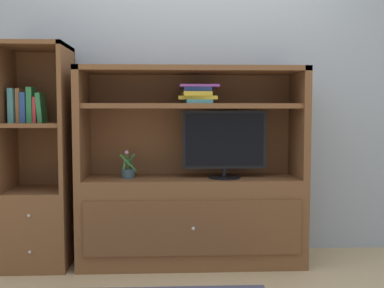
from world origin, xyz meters
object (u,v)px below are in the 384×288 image
Objects in this scene: tv_monitor at (224,143)px; magazine_stack at (198,94)px; media_console at (192,199)px; bookshelf_tall at (39,194)px; upright_book_row at (27,107)px; potted_plant at (128,172)px.

magazine_stack is at bearing 166.40° from tv_monitor.
bookshelf_tall is (-1.12, 0.01, 0.05)m from media_console.
magazine_stack is at bearing -9.71° from media_console.
tv_monitor is 2.39× the size of upright_book_row.
bookshelf_tall is (-0.65, 0.02, -0.16)m from potted_plant.
magazine_stack is 1.24m from upright_book_row.
magazine_stack reaches higher than potted_plant.
upright_book_row is (-0.07, -0.01, 0.63)m from bookshelf_tall.
media_console reaches higher than potted_plant.
magazine_stack reaches higher than tv_monitor.
media_console is 0.48m from tv_monitor.
bookshelf_tall is at bearing 177.50° from tv_monitor.
magazine_stack is (-0.19, 0.05, 0.35)m from tv_monitor.
potted_plant is 0.83× the size of upright_book_row.
media_console is 6.44× the size of upright_book_row.
potted_plant is at bearing -179.56° from magazine_stack.
magazine_stack is at bearing 0.44° from potted_plant.
media_console is 1.02× the size of bookshelf_tall.
upright_book_row is (-1.23, 0.00, -0.09)m from magazine_stack.
media_console reaches higher than magazine_stack.
tv_monitor is at bearing -1.97° from upright_book_row.
tv_monitor is 2.88× the size of potted_plant.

